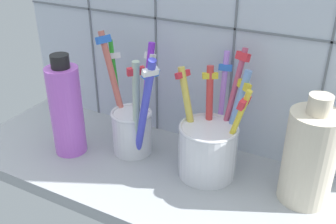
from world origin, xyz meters
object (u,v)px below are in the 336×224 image
Objects in this scene: toothbrush_cup_left at (133,122)px; soap_bottle at (66,109)px; ceramic_vase at (310,156)px; toothbrush_cup_right at (209,145)px.

toothbrush_cup_left reaches higher than soap_bottle.
soap_bottle is at bearing -170.94° from ceramic_vase.
soap_bottle is (-9.00, -4.49, 2.11)cm from toothbrush_cup_left.
toothbrush_cup_right is at bearing -177.15° from ceramic_vase.
ceramic_vase is (13.41, 0.67, 1.94)cm from toothbrush_cup_right.
toothbrush_cup_right is at bearing 1.88° from toothbrush_cup_left.
soap_bottle is (-21.56, -4.91, 2.67)cm from toothbrush_cup_right.
toothbrush_cup_left reaches higher than toothbrush_cup_right.
toothbrush_cup_right is 13.57cm from ceramic_vase.
toothbrush_cup_left is 1.02× the size of toothbrush_cup_right.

